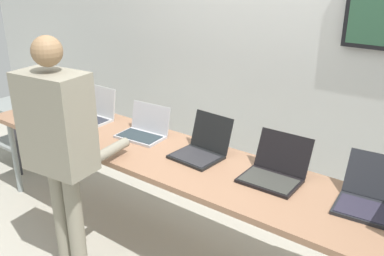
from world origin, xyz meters
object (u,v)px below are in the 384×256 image
Objects in this scene: laptop_station_5 at (369,196)px; person at (59,140)px; laptop_station_2 at (144,129)px; laptop_station_4 at (275,170)px; storage_cart at (19,123)px; coffee_mug at (52,127)px; workbench at (180,163)px; laptop_station_1 at (93,113)px; laptop_station_0 at (54,101)px; laptop_station_3 at (202,147)px.

person is (-1.69, -0.77, 0.17)m from laptop_station_5.
laptop_station_2 is 1.02× the size of laptop_station_4.
storage_cart is at bearing 179.58° from laptop_station_4.
laptop_station_5 reaches higher than coffee_mug.
coffee_mug is 0.12× the size of storage_cart.
laptop_station_2 is 0.23× the size of person.
workbench is 0.83m from person.
laptop_station_1 is 4.25× the size of coffee_mug.
laptop_station_5 reaches higher than laptop_station_2.
laptop_station_5 reaches higher than workbench.
laptop_station_5 is at bearing 0.36° from laptop_station_0.
coffee_mug is (-0.64, -0.38, -0.01)m from laptop_station_2.
laptop_station_5 is 3.55m from storage_cart.
laptop_station_0 is 0.99× the size of laptop_station_2.
laptop_station_4 is 4.45× the size of coffee_mug.
laptop_station_1 is at bearing -179.96° from laptop_station_2.
laptop_station_0 is 0.56× the size of storage_cart.
laptop_station_1 is (-1.06, 0.13, 0.11)m from workbench.
person is (-0.57, -0.74, 0.16)m from laptop_station_3.
laptop_station_0 is at bearing -179.64° from laptop_station_5.
person is at bearing -33.69° from laptop_station_0.
laptop_station_0 is 0.80m from storage_cart.
laptop_station_4 is (1.12, -0.01, 0.00)m from laptop_station_2.
coffee_mug is at bearing -18.16° from storage_cart.
workbench is 2.33m from storage_cart.
laptop_station_0 is at bearing 142.67° from coffee_mug.
laptop_station_3 is (0.10, 0.12, 0.11)m from workbench.
storage_cart is (-1.25, 0.02, -0.39)m from laptop_station_1.
coffee_mug is (0.51, -0.39, -0.02)m from laptop_station_0.
laptop_station_3 is 4.43× the size of coffee_mug.
workbench is 1.07m from laptop_station_1.
laptop_station_3 reaches higher than laptop_station_5.
coffee_mug is 1.32m from storage_cart.
laptop_station_4 is (0.66, 0.12, 0.10)m from workbench.
laptop_station_3 is at bearing -0.69° from storage_cart.
storage_cart is (-1.20, 0.40, -0.37)m from coffee_mug.
laptop_station_4 is 0.55× the size of storage_cart.
laptop_station_4 reaches higher than laptop_station_5.
laptop_station_4 is at bearing 11.98° from coffee_mug.
laptop_station_4 is (0.56, 0.01, -0.00)m from laptop_station_3.
laptop_station_1 reaches higher than laptop_station_4.
laptop_station_0 is 0.23× the size of person.
laptop_station_2 is at bearing 30.67° from coffee_mug.
workbench reaches higher than storage_cart.
laptop_station_4 is at bearing -0.21° from laptop_station_1.
workbench is 0.49m from laptop_station_2.
laptop_station_5 is 5.07× the size of coffee_mug.
laptop_station_1 is 0.96× the size of laptop_station_3.
laptop_station_1 is (0.55, -0.01, 0.00)m from laptop_station_0.
laptop_station_1 is 1.71m from laptop_station_4.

